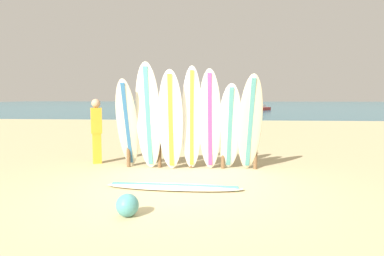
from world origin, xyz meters
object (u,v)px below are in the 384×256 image
Objects in this scene: surfboard_leaning_center_left at (171,121)px; beach_ball at (127,205)px; surfboard_rack at (191,138)px; surfboard_leaning_center at (192,119)px; surfboard_leaning_center_right at (210,121)px; surfboard_leaning_far_left at (127,125)px; surfboard_leaning_right at (230,128)px; small_boat_offshore at (261,108)px; surfboard_lying_on_sand at (174,187)px; surfboard_leaning_left at (148,117)px; surfboard_leaning_far_right at (250,124)px; beachgoer_standing at (97,128)px.

beach_ball is (-0.20, -2.90, -0.96)m from surfboard_leaning_center_left.
surfboard_rack is 1.37× the size of surfboard_leaning_center_left.
surfboard_leaning_center is 0.41m from surfboard_leaning_center_right.
surfboard_leaning_center_left reaches higher than surfboard_rack.
surfboard_leaning_far_left is 1.03m from surfboard_leaning_center_left.
surfboard_leaning_right is 33.15m from small_boat_offshore.
surfboard_leaning_far_left is 1.47m from surfboard_leaning_center.
surfboard_rack is 1.36× the size of surfboard_leaning_center_right.
surfboard_leaning_far_left is 0.91× the size of surfboard_leaning_center_right.
surfboard_leaning_far_left is at bearing 178.78° from surfboard_leaning_center_right.
surfboard_lying_on_sand is at bearing -99.20° from small_boat_offshore.
surfboard_leaning_left is at bearing -178.70° from surfboard_leaning_right.
surfboard_leaning_far_left is 0.96× the size of surfboard_leaning_far_right.
surfboard_lying_on_sand is at bearing -79.63° from surfboard_leaning_center_left.
surfboard_leaning_left is at bearing 117.25° from surfboard_lying_on_sand.
beachgoer_standing is (-1.44, 0.66, -0.33)m from surfboard_leaning_left.
surfboard_leaning_center_right is at bearing -6.96° from surfboard_leaning_center.
surfboard_rack reaches higher than beach_ball.
surfboard_leaning_center_left is at bearing 100.37° from surfboard_lying_on_sand.
surfboard_leaning_center_left is 3.07m from beach_ball.
surfboard_leaning_left reaches higher than surfboard_leaning_center_right.
surfboard_lying_on_sand is (0.78, -1.52, -1.18)m from surfboard_leaning_left.
surfboard_leaning_left reaches higher than surfboard_leaning_center.
beach_ball is (-0.62, -3.32, -0.55)m from surfboard_rack.
small_boat_offshore reaches higher than beach_ball.
surfboard_rack is 1.43× the size of surfboard_leaning_far_right.
surfboard_rack is at bearing -99.44° from small_boat_offshore.
surfboard_leaning_center_left is at bearing -21.36° from beachgoer_standing.
surfboard_leaning_center_left is 6.97× the size of beach_ball.
surfboard_leaning_center_left is at bearing 86.04° from beach_ball.
surfboard_leaning_center is 0.87m from surfboard_leaning_right.
surfboard_leaning_right is 3.33m from beachgoer_standing.
surfboard_leaning_center is at bearing 0.39° from surfboard_leaning_far_left.
surfboard_leaning_center_left is 0.87m from surfboard_leaning_center_right.
surfboard_leaning_center reaches higher than small_boat_offshore.
surfboard_leaning_left is 0.75× the size of small_boat_offshore.
surfboard_leaning_center_left reaches higher than small_boat_offshore.
small_boat_offshore is at bearing 81.41° from surfboard_leaning_center_right.
surfboard_leaning_center_left is (0.52, -0.11, -0.09)m from surfboard_leaning_left.
surfboard_rack is 1.57× the size of surfboard_leaning_right.
surfboard_leaning_center is at bearing 82.83° from surfboard_lying_on_sand.
beachgoer_standing reaches higher than surfboard_lying_on_sand.
surfboard_leaning_far_right is at bearing 44.94° from surfboard_lying_on_sand.
surfboard_leaning_right is at bearing 6.74° from surfboard_leaning_center_left.
surfboard_rack is 2.42m from beachgoer_standing.
surfboard_leaning_center is 3.28m from beach_ball.
surfboard_rack is at bearing 165.79° from surfboard_leaning_far_right.
small_boat_offshore is (5.42, 32.57, -0.45)m from surfboard_rack.
surfboard_leaning_right is at bearing 170.00° from surfboard_leaning_far_right.
beachgoer_standing reaches higher than small_boat_offshore.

